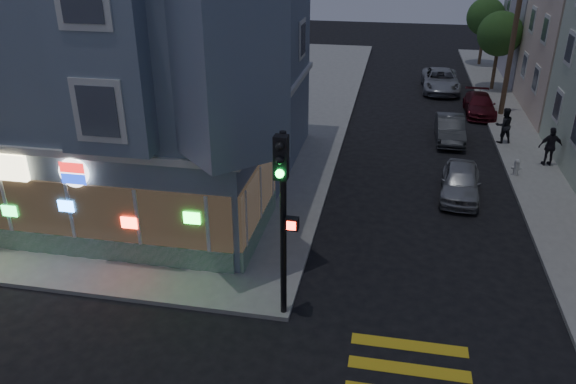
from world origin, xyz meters
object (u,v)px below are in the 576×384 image
(street_tree_far, at_px, (486,17))
(traffic_signal, at_px, (283,198))
(parked_car_a, at_px, (461,182))
(parked_car_b, at_px, (450,129))
(street_tree_near, at_px, (500,34))
(pedestrian_b, at_px, (551,147))
(utility_pole, at_px, (514,36))
(parked_car_d, at_px, (441,80))
(fire_hydrant, at_px, (517,167))
(parked_car_c, at_px, (480,105))
(pedestrian_a, at_px, (504,125))

(street_tree_far, height_order, traffic_signal, traffic_signal)
(parked_car_a, xyz_separation_m, parked_car_b, (0.00, 7.07, -0.01))
(street_tree_near, distance_m, pedestrian_b, 14.44)
(parked_car_a, height_order, traffic_signal, traffic_signal)
(utility_pole, bearing_deg, traffic_signal, -112.79)
(utility_pole, xyz_separation_m, street_tree_far, (0.20, 14.00, -0.86))
(parked_car_d, height_order, fire_hydrant, parked_car_d)
(street_tree_far, distance_m, fire_hydrant, 23.96)
(parked_car_a, height_order, fire_hydrant, parked_car_a)
(pedestrian_b, distance_m, parked_car_a, 6.01)
(street_tree_near, height_order, traffic_signal, traffic_signal)
(street_tree_far, bearing_deg, pedestrian_b, -87.93)
(traffic_signal, relative_size, fire_hydrant, 7.13)
(parked_car_a, distance_m, parked_car_c, 12.45)
(pedestrian_b, height_order, parked_car_d, pedestrian_b)
(utility_pole, distance_m, street_tree_near, 6.06)
(parked_car_c, bearing_deg, street_tree_far, 83.74)
(utility_pole, height_order, pedestrian_a, utility_pole)
(utility_pole, bearing_deg, pedestrian_b, -82.99)
(street_tree_far, distance_m, traffic_signal, 37.05)
(street_tree_near, relative_size, pedestrian_b, 2.81)
(parked_car_c, xyz_separation_m, fire_hydrant, (0.60, -9.77, -0.05))
(utility_pole, bearing_deg, parked_car_c, 177.47)
(street_tree_far, xyz_separation_m, parked_car_a, (-3.60, -26.21, -3.25))
(utility_pole, distance_m, parked_car_a, 13.33)
(traffic_signal, bearing_deg, pedestrian_b, 55.07)
(street_tree_far, xyz_separation_m, traffic_signal, (-9.38, -35.84, 0.05))
(traffic_signal, xyz_separation_m, fire_hydrant, (8.48, 12.14, -3.41))
(traffic_signal, bearing_deg, street_tree_near, 73.04)
(parked_car_b, height_order, traffic_signal, traffic_signal)
(utility_pole, height_order, parked_car_c, utility_pole)
(pedestrian_a, xyz_separation_m, parked_car_b, (-2.70, 0.13, -0.42))
(street_tree_far, xyz_separation_m, parked_car_d, (-3.60, -8.74, -3.19))
(street_tree_near, relative_size, parked_car_c, 1.25)
(street_tree_far, relative_size, pedestrian_b, 2.81)
(pedestrian_b, distance_m, parked_car_c, 8.52)
(parked_car_d, bearing_deg, street_tree_near, 10.54)
(pedestrian_a, bearing_deg, parked_car_d, -91.94)
(pedestrian_b, bearing_deg, fire_hydrant, 34.51)
(pedestrian_a, relative_size, traffic_signal, 0.33)
(parked_car_b, distance_m, fire_hydrant, 5.30)
(street_tree_far, distance_m, parked_car_c, 14.41)
(parked_car_a, bearing_deg, street_tree_far, 87.71)
(pedestrian_b, relative_size, parked_car_b, 0.46)
(parked_car_c, height_order, traffic_signal, traffic_signal)
(street_tree_far, height_order, pedestrian_a, street_tree_far)
(utility_pole, height_order, parked_car_b, utility_pole)
(street_tree_far, xyz_separation_m, parked_car_c, (-1.50, -13.94, -3.32))
(utility_pole, relative_size, pedestrian_a, 4.76)
(street_tree_near, xyz_separation_m, parked_car_a, (-3.60, -18.21, -3.25))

